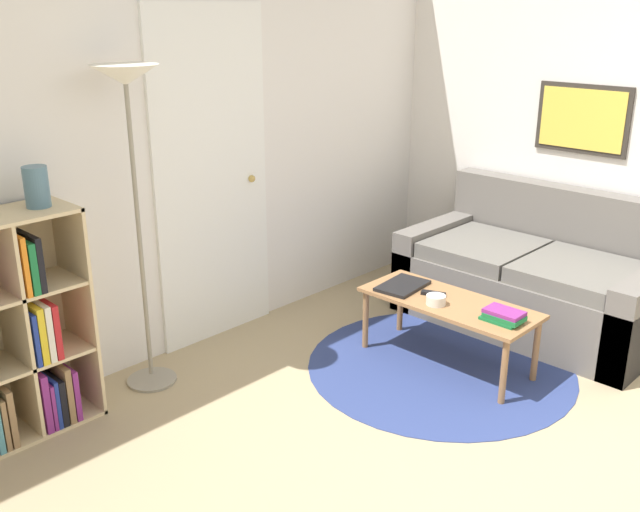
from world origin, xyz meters
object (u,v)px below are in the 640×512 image
(couch, at_px, (537,280))
(laptop, at_px, (402,286))
(coffee_table, at_px, (448,308))
(bowl, at_px, (436,300))
(floor_lamp, at_px, (129,116))
(vase_on_shelf, at_px, (36,187))

(couch, xyz_separation_m, laptop, (-0.94, 0.39, 0.12))
(couch, bearing_deg, coffee_table, 175.25)
(coffee_table, distance_m, bowl, 0.12)
(floor_lamp, xyz_separation_m, vase_on_shelf, (-0.49, 0.05, -0.28))
(floor_lamp, xyz_separation_m, coffee_table, (1.32, -1.06, -1.12))
(couch, bearing_deg, floor_lamp, 153.00)
(laptop, xyz_separation_m, vase_on_shelf, (-1.78, 0.79, 0.79))
(floor_lamp, distance_m, vase_on_shelf, 0.56)
(coffee_table, bearing_deg, laptop, 93.90)
(coffee_table, height_order, laptop, laptop)
(coffee_table, distance_m, laptop, 0.32)
(floor_lamp, height_order, bowl, floor_lamp)
(vase_on_shelf, bearing_deg, floor_lamp, -5.37)
(laptop, bearing_deg, bowl, -104.44)
(vase_on_shelf, bearing_deg, coffee_table, -31.54)
(vase_on_shelf, bearing_deg, bowl, -32.42)
(bowl, distance_m, vase_on_shelf, 2.17)
(bowl, bearing_deg, couch, -5.59)
(floor_lamp, relative_size, vase_on_shelf, 8.94)
(couch, height_order, vase_on_shelf, vase_on_shelf)
(couch, bearing_deg, bowl, 174.41)
(couch, distance_m, coffee_table, 0.92)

